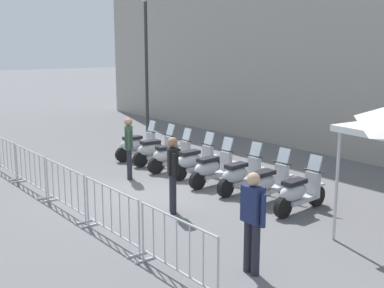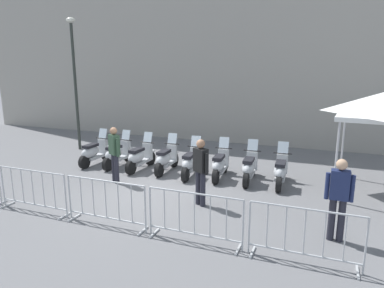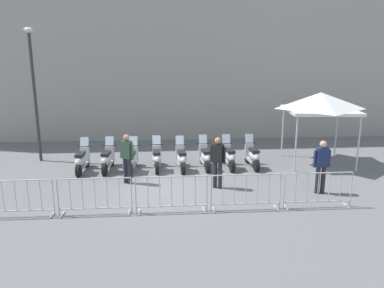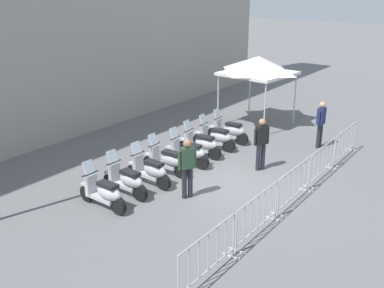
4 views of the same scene
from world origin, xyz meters
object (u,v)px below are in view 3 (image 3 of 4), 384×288
object	(u,v)px
motorcycle_4	(181,159)
barrier_segment_4	(318,190)
motorcycle_0	(82,161)
motorcycle_2	(132,160)
motorcycle_6	(229,157)
canopy_tent	(320,102)
motorcycle_1	(107,160)
motorcycle_5	(205,157)
motorcycle_7	(253,156)
barrier_segment_2	(172,195)
officer_by_barriers	(322,164)
motorcycle_3	(157,158)
officer_mid_plaza	(127,156)
barrier_segment_3	(246,192)
officer_near_row_end	(218,160)
barrier_segment_0	(16,199)
barrier_segment_1	(95,197)

from	to	relation	value
motorcycle_4	barrier_segment_4	world-z (taller)	motorcycle_4
motorcycle_0	motorcycle_2	world-z (taller)	same
motorcycle_6	canopy_tent	world-z (taller)	canopy_tent
motorcycle_1	motorcycle_5	bearing A→B (deg)	6.55
motorcycle_2	motorcycle_7	size ratio (longest dim) A/B	1.00
barrier_segment_2	motorcycle_4	bearing A→B (deg)	89.04
barrier_segment_4	officer_by_barriers	xyz separation A→B (m)	(0.44, 1.17, 0.46)
motorcycle_3	motorcycle_5	size ratio (longest dim) A/B	1.00
motorcycle_0	officer_mid_plaza	distance (m)	2.37
barrier_segment_3	motorcycle_4	bearing A→B (deg)	118.32
motorcycle_3	officer_mid_plaza	bearing A→B (deg)	-117.19
motorcycle_0	officer_near_row_end	bearing A→B (deg)	-17.66
motorcycle_6	motorcycle_3	bearing A→B (deg)	-173.99
motorcycle_2	barrier_segment_3	distance (m)	5.31
motorcycle_6	barrier_segment_0	world-z (taller)	motorcycle_6
motorcycle_3	motorcycle_5	distance (m)	1.88
motorcycle_0	canopy_tent	distance (m)	9.56
motorcycle_5	barrier_segment_1	bearing A→B (deg)	-124.87
barrier_segment_4	officer_mid_plaza	distance (m)	6.25
motorcycle_0	barrier_segment_1	bearing A→B (deg)	-67.53
barrier_segment_0	officer_near_row_end	distance (m)	6.10
barrier_segment_0	officer_mid_plaza	xyz separation A→B (m)	(2.48, 2.84, 0.46)
barrier_segment_4	motorcycle_6	bearing A→B (deg)	120.38
motorcycle_5	barrier_segment_3	size ratio (longest dim) A/B	0.85
motorcycle_3	officer_by_barriers	xyz separation A→B (m)	(5.52, -2.41, 0.53)
motorcycle_4	motorcycle_6	world-z (taller)	same
officer_near_row_end	canopy_tent	bearing A→B (deg)	35.83
motorcycle_5	officer_by_barriers	xyz separation A→B (m)	(3.65, -2.61, 0.53)
barrier_segment_0	canopy_tent	world-z (taller)	canopy_tent
motorcycle_2	motorcycle_0	bearing A→B (deg)	-174.10
motorcycle_3	barrier_segment_0	bearing A→B (deg)	-126.68
barrier_segment_2	motorcycle_7	bearing A→B (deg)	56.99
officer_near_row_end	motorcycle_7	bearing A→B (deg)	58.11
motorcycle_4	motorcycle_3	bearing A→B (deg)	178.25
motorcycle_3	barrier_segment_0	distance (m)	5.55
motorcycle_3	motorcycle_7	world-z (taller)	same
motorcycle_5	officer_near_row_end	distance (m)	2.30
motorcycle_0	barrier_segment_3	world-z (taller)	motorcycle_0
motorcycle_4	barrier_segment_2	distance (m)	3.99
motorcycle_2	barrier_segment_0	distance (m)	4.87
officer_by_barriers	officer_mid_plaza	bearing A→B (deg)	172.82
motorcycle_2	motorcycle_7	xyz separation A→B (m)	(4.67, 0.59, 0.00)
motorcycle_2	canopy_tent	size ratio (longest dim) A/B	0.59
motorcycle_4	barrier_segment_4	bearing A→B (deg)	-40.71
barrier_segment_0	motorcycle_5	bearing A→B (deg)	41.86
motorcycle_5	barrier_segment_1	xyz separation A→B (m)	(-3.09, -4.43, 0.07)
motorcycle_1	barrier_segment_0	distance (m)	4.46
motorcycle_0	motorcycle_5	size ratio (longest dim) A/B	1.00
barrier_segment_4	canopy_tent	xyz separation A→B (m)	(1.35, 4.59, 1.99)
barrier_segment_0	motorcycle_7	bearing A→B (deg)	34.41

